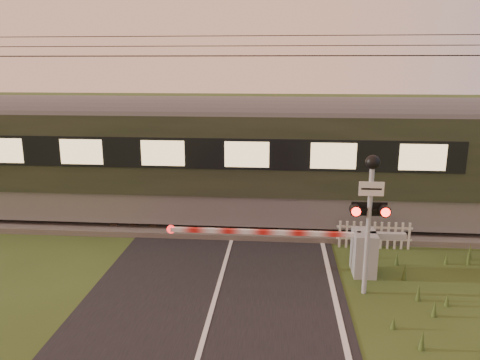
{
  "coord_description": "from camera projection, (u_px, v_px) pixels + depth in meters",
  "views": [
    {
      "loc": [
        1.42,
        -8.52,
        5.23
      ],
      "look_at": [
        0.4,
        3.2,
        2.32
      ],
      "focal_mm": 35.0,
      "sensor_mm": 36.0,
      "label": 1
    }
  ],
  "objects": [
    {
      "name": "picket_fence",
      "position": [
        374.0,
        235.0,
        13.62
      ],
      "size": [
        2.18,
        0.07,
        0.81
      ],
      "color": "silver",
      "rests_on": "ground"
    },
    {
      "name": "boom_gate",
      "position": [
        354.0,
        250.0,
        11.96
      ],
      "size": [
        6.13,
        0.86,
        1.15
      ],
      "color": "gray",
      "rests_on": "ground"
    },
    {
      "name": "track_bed",
      "position": [
        237.0,
        221.0,
        15.89
      ],
      "size": [
        140.0,
        3.4,
        0.39
      ],
      "color": "#47423D",
      "rests_on": "ground"
    },
    {
      "name": "crossing_signal",
      "position": [
        370.0,
        200.0,
        10.48
      ],
      "size": [
        0.84,
        0.35,
        3.31
      ],
      "color": "gray",
      "rests_on": "ground"
    },
    {
      "name": "road",
      "position": [
        206.0,
        332.0,
        9.39
      ],
      "size": [
        6.0,
        140.0,
        0.03
      ],
      "color": "black",
      "rests_on": "ground"
    },
    {
      "name": "overhead_wires",
      "position": [
        236.0,
        48.0,
        14.53
      ],
      "size": [
        120.0,
        0.62,
        0.62
      ],
      "color": "black",
      "rests_on": "ground"
    },
    {
      "name": "ground",
      "position": [
        207.0,
        326.0,
        9.62
      ],
      "size": [
        160.0,
        160.0,
        0.0
      ],
      "primitive_type": "plane",
      "color": "#314219",
      "rests_on": "ground"
    }
  ]
}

